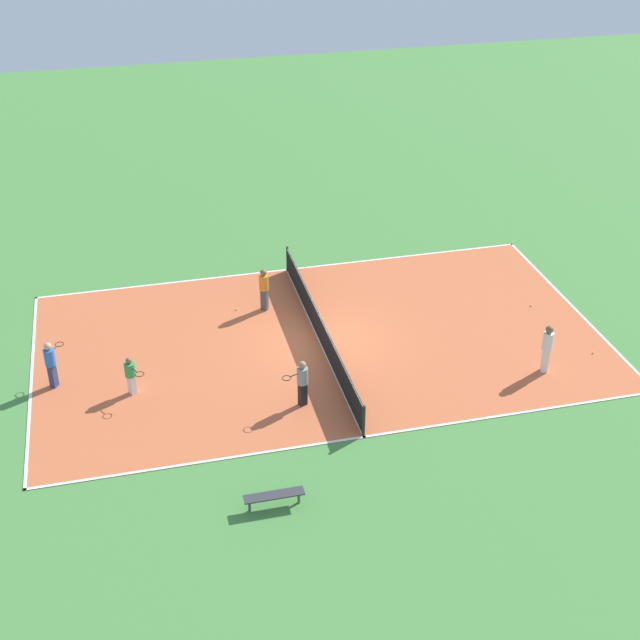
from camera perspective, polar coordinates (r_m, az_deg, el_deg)
ground_plane at (r=32.33m, az=0.00°, el=-1.37°), size 80.00×80.00×0.00m
court_surface at (r=32.33m, az=0.00°, el=-1.35°), size 11.60×20.32×0.02m
tennis_net at (r=32.03m, az=0.00°, el=-0.49°), size 11.40×0.10×1.10m
bench at (r=25.17m, az=-2.96°, el=-11.19°), size 0.36×1.70×0.45m
player_near_white at (r=31.07m, az=14.33°, el=-1.58°), size 0.44×0.44×1.81m
player_far_green at (r=29.82m, az=-12.03°, el=-3.38°), size 0.98×0.74×1.38m
player_near_blue at (r=30.72m, az=-16.86°, el=-2.55°), size 0.96×0.79×1.70m
player_center_orange at (r=33.87m, az=-3.61°, el=2.14°), size 0.50×0.50×1.72m
player_baseline_gray at (r=28.55m, az=-1.15°, el=-3.87°), size 0.65×0.99×1.66m
tennis_ball_left_sideline at (r=35.42m, az=13.37°, el=0.92°), size 0.07×0.07×0.07m
tennis_ball_right_alley at (r=34.36m, az=-5.36°, el=0.70°), size 0.07×0.07×0.07m
tennis_ball_midcourt at (r=33.04m, az=17.08°, el=-2.01°), size 0.07×0.07×0.07m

